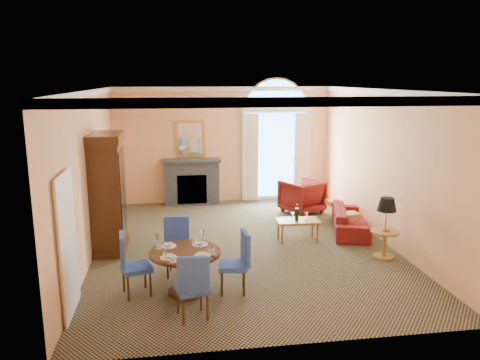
{
  "coord_description": "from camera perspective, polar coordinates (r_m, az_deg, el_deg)",
  "views": [
    {
      "loc": [
        -1.43,
        -9.11,
        3.41
      ],
      "look_at": [
        0.0,
        0.5,
        1.3
      ],
      "focal_mm": 35.0,
      "sensor_mm": 36.0,
      "label": 1
    }
  ],
  "objects": [
    {
      "name": "armoire",
      "position": [
        9.7,
        -15.86,
        -1.73
      ],
      "size": [
        0.68,
        1.21,
        2.37
      ],
      "color": "#331C0B",
      "rests_on": "ground"
    },
    {
      "name": "dining_chair_north",
      "position": [
        8.45,
        -7.61,
        -7.45
      ],
      "size": [
        0.51,
        0.52,
        1.01
      ],
      "rotation": [
        0.0,
        0.0,
        3.0
      ],
      "color": "#294AA1",
      "rests_on": "ground"
    },
    {
      "name": "ground",
      "position": [
        9.83,
        0.43,
        -8.04
      ],
      "size": [
        7.5,
        7.5,
        0.0
      ],
      "primitive_type": "plane",
      "color": "#131136",
      "rests_on": "ground"
    },
    {
      "name": "side_table",
      "position": [
        9.41,
        17.36,
        -4.66
      ],
      "size": [
        0.54,
        0.54,
        1.17
      ],
      "color": "#A47731",
      "rests_on": "ground"
    },
    {
      "name": "room_envelope",
      "position": [
        9.92,
        -0.29,
        7.04
      ],
      "size": [
        6.04,
        7.52,
        3.45
      ],
      "color": "#FFB979",
      "rests_on": "ground"
    },
    {
      "name": "armchair",
      "position": [
        12.23,
        7.56,
        -1.96
      ],
      "size": [
        1.25,
        1.27,
        0.86
      ],
      "primitive_type": "imported",
      "rotation": [
        0.0,
        0.0,
        3.63
      ],
      "color": "maroon",
      "rests_on": "ground"
    },
    {
      "name": "dining_chair_south",
      "position": [
        6.81,
        -5.78,
        -12.4
      ],
      "size": [
        0.53,
        0.53,
        1.01
      ],
      "rotation": [
        0.0,
        0.0,
        0.21
      ],
      "color": "#294AA1",
      "rests_on": "ground"
    },
    {
      "name": "dining_chair_west",
      "position": [
        7.75,
        -13.31,
        -9.53
      ],
      "size": [
        0.56,
        0.56,
        1.01
      ],
      "rotation": [
        0.0,
        0.0,
        -1.28
      ],
      "color": "#294AA1",
      "rests_on": "ground"
    },
    {
      "name": "dining_chair_east",
      "position": [
        7.65,
        -0.14,
        -9.48
      ],
      "size": [
        0.5,
        0.5,
        1.01
      ],
      "rotation": [
        0.0,
        0.0,
        1.45
      ],
      "color": "#294AA1",
      "rests_on": "ground"
    },
    {
      "name": "dining_table",
      "position": [
        7.64,
        -6.7,
        -9.89
      ],
      "size": [
        1.15,
        1.15,
        0.92
      ],
      "color": "#331C0B",
      "rests_on": "ground"
    },
    {
      "name": "coffee_table",
      "position": [
        10.09,
        7.08,
        -5.02
      ],
      "size": [
        0.93,
        0.54,
        0.82
      ],
      "rotation": [
        0.0,
        0.0,
        -0.03
      ],
      "color": "#A47731",
      "rests_on": "ground"
    },
    {
      "name": "sofa",
      "position": [
        10.94,
        13.32,
        -4.75
      ],
      "size": [
        1.25,
        2.01,
        0.55
      ],
      "primitive_type": "imported",
      "rotation": [
        0.0,
        0.0,
        1.28
      ],
      "color": "maroon",
      "rests_on": "ground"
    }
  ]
}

